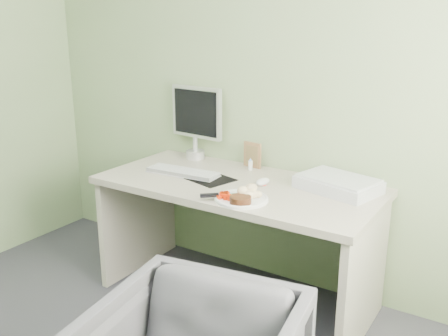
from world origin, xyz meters
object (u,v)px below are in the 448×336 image
Objects in this scene: plate at (241,199)px; monitor at (196,118)px; desk at (237,213)px; scanner at (338,185)px.

monitor is (-0.67, 0.55, 0.26)m from plate.
desk is 3.36× the size of monitor.
desk is at bearing -26.26° from monitor.
desk is 0.74m from monitor.
scanner is 0.87× the size of monitor.
scanner is 1.07m from monitor.
desk is 3.86× the size of scanner.
plate is at bearing -54.89° from desk.
plate is 0.66× the size of scanner.
scanner reaches higher than plate.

